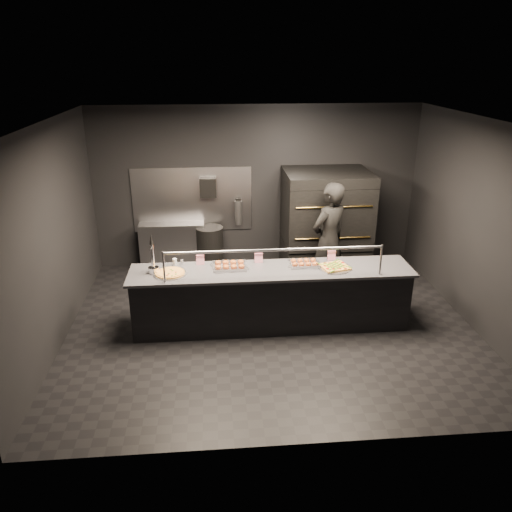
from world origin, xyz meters
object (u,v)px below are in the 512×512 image
object	(u,v)px
towel_dispenser	(208,187)
fire_extinguisher	(238,212)
round_pizza	(170,273)
square_pizza	(335,267)
prep_shelf	(173,246)
slider_tray_a	(230,265)
worker	(329,240)
pizza_oven	(325,223)
beer_tap	(153,262)
service_counter	(271,298)
slider_tray_b	(304,263)
trash_bin	(210,249)

from	to	relation	value
towel_dispenser	fire_extinguisher	size ratio (longest dim) A/B	0.69
round_pizza	square_pizza	distance (m)	2.37
prep_shelf	fire_extinguisher	distance (m)	1.39
slider_tray_a	worker	distance (m)	1.88
fire_extinguisher	pizza_oven	bearing A→B (deg)	-17.89
beer_tap	square_pizza	size ratio (longest dim) A/B	1.21
fire_extinguisher	round_pizza	world-z (taller)	fire_extinguisher
slider_tray_a	prep_shelf	bearing A→B (deg)	114.51
pizza_oven	service_counter	bearing A→B (deg)	-122.27
service_counter	towel_dispenser	xyz separation A→B (m)	(-0.90, 2.39, 1.09)
fire_extinguisher	slider_tray_b	size ratio (longest dim) A/B	1.02
pizza_oven	prep_shelf	xyz separation A→B (m)	(-2.80, 0.42, -0.52)
slider_tray_b	square_pizza	bearing A→B (deg)	-21.40
service_counter	pizza_oven	xyz separation A→B (m)	(1.20, 1.90, 0.50)
round_pizza	worker	bearing A→B (deg)	22.61
trash_bin	beer_tap	bearing A→B (deg)	-109.83
square_pizza	service_counter	bearing A→B (deg)	178.00
worker	beer_tap	bearing A→B (deg)	-14.62
pizza_oven	prep_shelf	bearing A→B (deg)	171.46
round_pizza	worker	world-z (taller)	worker
beer_tap	round_pizza	distance (m)	0.29
round_pizza	worker	size ratio (longest dim) A/B	0.25
fire_extinguisher	towel_dispenser	bearing A→B (deg)	-178.96
prep_shelf	square_pizza	distance (m)	3.48
slider_tray_a	slider_tray_b	xyz separation A→B (m)	(1.10, 0.00, -0.00)
prep_shelf	square_pizza	world-z (taller)	square_pizza
square_pizza	trash_bin	world-z (taller)	square_pizza
beer_tap	slider_tray_b	distance (m)	2.19
pizza_oven	square_pizza	size ratio (longest dim) A/B	3.98
beer_tap	slider_tray_b	xyz separation A→B (m)	(2.18, 0.10, -0.14)
prep_shelf	trash_bin	bearing A→B (deg)	-9.70
towel_dispenser	slider_tray_b	world-z (taller)	towel_dispenser
slider_tray_b	square_pizza	xyz separation A→B (m)	(0.42, -0.16, -0.01)
pizza_oven	fire_extinguisher	xyz separation A→B (m)	(-1.55, 0.50, 0.09)
slider_tray_a	slider_tray_b	world-z (taller)	slider_tray_a
trash_bin	slider_tray_a	bearing A→B (deg)	-81.77
slider_tray_a	worker	xyz separation A→B (m)	(1.66, 0.88, 0.02)
service_counter	round_pizza	xyz separation A→B (m)	(-1.45, -0.04, 0.47)
service_counter	beer_tap	world-z (taller)	beer_tap
slider_tray_a	slider_tray_b	size ratio (longest dim) A/B	1.13
pizza_oven	square_pizza	bearing A→B (deg)	-98.24
round_pizza	fire_extinguisher	bearing A→B (deg)	65.71
fire_extinguisher	trash_bin	size ratio (longest dim) A/B	0.60
service_counter	trash_bin	world-z (taller)	service_counter
pizza_oven	slider_tray_a	xyz separation A→B (m)	(-1.80, -1.77, -0.02)
round_pizza	worker	distance (m)	2.72
towel_dispenser	slider_tray_b	bearing A→B (deg)	-58.20
pizza_oven	round_pizza	world-z (taller)	pizza_oven
fire_extinguisher	prep_shelf	bearing A→B (deg)	-176.34
towel_dispenser	square_pizza	world-z (taller)	towel_dispenser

